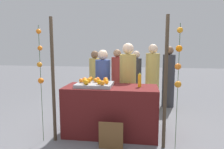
# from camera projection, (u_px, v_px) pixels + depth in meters

# --- Properties ---
(ground_plane) EXTENTS (24.00, 24.00, 0.00)m
(ground_plane) POSITION_uv_depth(u_px,v_px,m) (111.00, 134.00, 4.04)
(ground_plane) COLOR slate
(stall_counter) EXTENTS (1.70, 0.72, 0.91)m
(stall_counter) POSITION_uv_depth(u_px,v_px,m) (111.00, 111.00, 3.98)
(stall_counter) COLOR #5B1919
(stall_counter) RESTS_ON ground_plane
(orange_tray) EXTENTS (0.65, 0.54, 0.06)m
(orange_tray) POSITION_uv_depth(u_px,v_px,m) (95.00, 85.00, 3.94)
(orange_tray) COLOR #9EA0A5
(orange_tray) RESTS_ON stall_counter
(orange_0) EXTENTS (0.09, 0.09, 0.09)m
(orange_0) POSITION_uv_depth(u_px,v_px,m) (86.00, 82.00, 3.76)
(orange_0) COLOR orange
(orange_0) RESTS_ON orange_tray
(orange_1) EXTENTS (0.09, 0.09, 0.09)m
(orange_1) POSITION_uv_depth(u_px,v_px,m) (102.00, 83.00, 3.70)
(orange_1) COLOR orange
(orange_1) RESTS_ON orange_tray
(orange_2) EXTENTS (0.08, 0.08, 0.08)m
(orange_2) POSITION_uv_depth(u_px,v_px,m) (106.00, 81.00, 3.94)
(orange_2) COLOR orange
(orange_2) RESTS_ON orange_tray
(orange_3) EXTENTS (0.09, 0.09, 0.09)m
(orange_3) POSITION_uv_depth(u_px,v_px,m) (89.00, 80.00, 3.97)
(orange_3) COLOR orange
(orange_3) RESTS_ON orange_tray
(orange_4) EXTENTS (0.09, 0.09, 0.09)m
(orange_4) POSITION_uv_depth(u_px,v_px,m) (85.00, 81.00, 3.88)
(orange_4) COLOR orange
(orange_4) RESTS_ON orange_tray
(orange_5) EXTENTS (0.08, 0.08, 0.08)m
(orange_5) POSITION_uv_depth(u_px,v_px,m) (91.00, 79.00, 4.16)
(orange_5) COLOR orange
(orange_5) RESTS_ON orange_tray
(orange_6) EXTENTS (0.07, 0.07, 0.07)m
(orange_6) POSITION_uv_depth(u_px,v_px,m) (81.00, 81.00, 3.98)
(orange_6) COLOR orange
(orange_6) RESTS_ON orange_tray
(orange_7) EXTENTS (0.08, 0.08, 0.08)m
(orange_7) POSITION_uv_depth(u_px,v_px,m) (98.00, 79.00, 4.09)
(orange_7) COLOR orange
(orange_7) RESTS_ON orange_tray
(orange_8) EXTENTS (0.08, 0.08, 0.08)m
(orange_8) POSITION_uv_depth(u_px,v_px,m) (96.00, 80.00, 4.00)
(orange_8) COLOR orange
(orange_8) RESTS_ON orange_tray
(orange_9) EXTENTS (0.09, 0.09, 0.09)m
(orange_9) POSITION_uv_depth(u_px,v_px,m) (99.00, 82.00, 3.79)
(orange_9) COLOR orange
(orange_9) RESTS_ON orange_tray
(orange_10) EXTENTS (0.09, 0.09, 0.09)m
(orange_10) POSITION_uv_depth(u_px,v_px,m) (85.00, 80.00, 4.03)
(orange_10) COLOR orange
(orange_10) RESTS_ON orange_tray
(orange_11) EXTENTS (0.09, 0.09, 0.09)m
(orange_11) POSITION_uv_depth(u_px,v_px,m) (106.00, 80.00, 4.03)
(orange_11) COLOR orange
(orange_11) RESTS_ON orange_tray
(orange_12) EXTENTS (0.07, 0.07, 0.07)m
(orange_12) POSITION_uv_depth(u_px,v_px,m) (107.00, 82.00, 3.82)
(orange_12) COLOR orange
(orange_12) RESTS_ON orange_tray
(juice_bottle) EXTENTS (0.06, 0.06, 0.24)m
(juice_bottle) POSITION_uv_depth(u_px,v_px,m) (140.00, 81.00, 3.86)
(juice_bottle) COLOR #F5A317
(juice_bottle) RESTS_ON stall_counter
(chalkboard_sign) EXTENTS (0.39, 0.03, 0.46)m
(chalkboard_sign) POSITION_uv_depth(u_px,v_px,m) (111.00, 136.00, 3.44)
(chalkboard_sign) COLOR brown
(chalkboard_sign) RESTS_ON ground_plane
(vendor_left) EXTENTS (0.31, 0.31, 1.56)m
(vendor_left) POSITION_uv_depth(u_px,v_px,m) (103.00, 89.00, 4.57)
(vendor_left) COLOR #384C8C
(vendor_left) RESTS_ON ground_plane
(vendor_right) EXTENTS (0.34, 0.34, 1.70)m
(vendor_right) POSITION_uv_depth(u_px,v_px,m) (128.00, 87.00, 4.51)
(vendor_right) COLOR tan
(vendor_right) RESTS_ON ground_plane
(crowd_person_0) EXTENTS (0.30, 0.30, 1.50)m
(crowd_person_0) POSITION_uv_depth(u_px,v_px,m) (136.00, 80.00, 5.92)
(crowd_person_0) COLOR #333338
(crowd_person_0) RESTS_ON ground_plane
(crowd_person_1) EXTENTS (0.34, 0.34, 1.68)m
(crowd_person_1) POSITION_uv_depth(u_px,v_px,m) (152.00, 80.00, 5.34)
(crowd_person_1) COLOR tan
(crowd_person_1) RESTS_ON ground_plane
(crowd_person_2) EXTENTS (0.30, 0.30, 1.51)m
(crowd_person_2) POSITION_uv_depth(u_px,v_px,m) (95.00, 81.00, 5.77)
(crowd_person_2) COLOR tan
(crowd_person_2) RESTS_ON ground_plane
(crowd_person_3) EXTENTS (0.31, 0.31, 1.54)m
(crowd_person_3) POSITION_uv_depth(u_px,v_px,m) (117.00, 80.00, 5.81)
(crowd_person_3) COLOR maroon
(crowd_person_3) RESTS_ON ground_plane
(crowd_person_4) EXTENTS (0.33, 0.33, 1.62)m
(crowd_person_4) POSITION_uv_depth(u_px,v_px,m) (168.00, 79.00, 5.77)
(crowd_person_4) COLOR #333338
(crowd_person_4) RESTS_ON ground_plane
(canopy_post_left) EXTENTS (0.06, 0.06, 2.12)m
(canopy_post_left) POSITION_uv_depth(u_px,v_px,m) (53.00, 81.00, 3.63)
(canopy_post_left) COLOR #473828
(canopy_post_left) RESTS_ON ground_plane
(canopy_post_right) EXTENTS (0.06, 0.06, 2.12)m
(canopy_post_right) POSITION_uv_depth(u_px,v_px,m) (165.00, 84.00, 3.37)
(canopy_post_right) COLOR #473828
(canopy_post_right) RESTS_ON ground_plane
(garland_strand_left) EXTENTS (0.10, 0.10, 1.98)m
(garland_strand_left) POSITION_uv_depth(u_px,v_px,m) (40.00, 61.00, 3.58)
(garland_strand_left) COLOR #2D4C23
(garland_strand_left) RESTS_ON ground_plane
(garland_strand_right) EXTENTS (0.11, 0.11, 1.98)m
(garland_strand_right) POSITION_uv_depth(u_px,v_px,m) (179.00, 61.00, 3.25)
(garland_strand_right) COLOR #2D4C23
(garland_strand_right) RESTS_ON ground_plane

